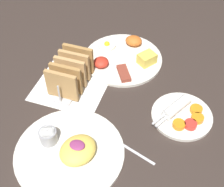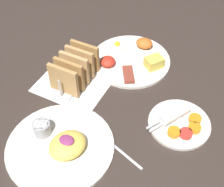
{
  "view_description": "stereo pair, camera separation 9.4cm",
  "coord_description": "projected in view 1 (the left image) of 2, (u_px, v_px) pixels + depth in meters",
  "views": [
    {
      "loc": [
        0.19,
        -0.58,
        0.71
      ],
      "look_at": [
        -0.01,
        0.02,
        0.03
      ],
      "focal_mm": 50.0,
      "sensor_mm": 36.0,
      "label": 1
    },
    {
      "loc": [
        0.28,
        -0.55,
        0.71
      ],
      "look_at": [
        -0.01,
        0.02,
        0.03
      ],
      "focal_mm": 50.0,
      "sensor_mm": 36.0,
      "label": 2
    }
  ],
  "objects": [
    {
      "name": "teaspoon",
      "position": [
        127.0,
        147.0,
        0.84
      ],
      "size": [
        0.13,
        0.05,
        0.01
      ],
      "color": "silver",
      "rests_on": "ground_plane"
    },
    {
      "name": "plate_breakfast",
      "position": [
        124.0,
        57.0,
        1.08
      ],
      "size": [
        0.27,
        0.27,
        0.05
      ],
      "color": "silver",
      "rests_on": "ground_plane"
    },
    {
      "name": "plate_condiments",
      "position": [
        182.0,
        114.0,
        0.91
      ],
      "size": [
        0.18,
        0.18,
        0.04
      ],
      "color": "silver",
      "rests_on": "ground_plane"
    },
    {
      "name": "napkin_flat",
      "position": [
        72.0,
        84.0,
        1.0
      ],
      "size": [
        0.22,
        0.22,
        0.0
      ],
      "color": "white",
      "rests_on": "ground_plane"
    },
    {
      "name": "ground_plane",
      "position": [
        114.0,
        106.0,
        0.94
      ],
      "size": [
        3.0,
        3.0,
        0.0
      ],
      "primitive_type": "plane",
      "color": "#332823"
    },
    {
      "name": "plate_foreground",
      "position": [
        70.0,
        150.0,
        0.82
      ],
      "size": [
        0.29,
        0.29,
        0.06
      ],
      "color": "silver",
      "rests_on": "ground_plane"
    },
    {
      "name": "toast_rack",
      "position": [
        71.0,
        73.0,
        0.97
      ],
      "size": [
        0.1,
        0.18,
        0.1
      ],
      "color": "#B7B7BC",
      "rests_on": "ground_plane"
    }
  ]
}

